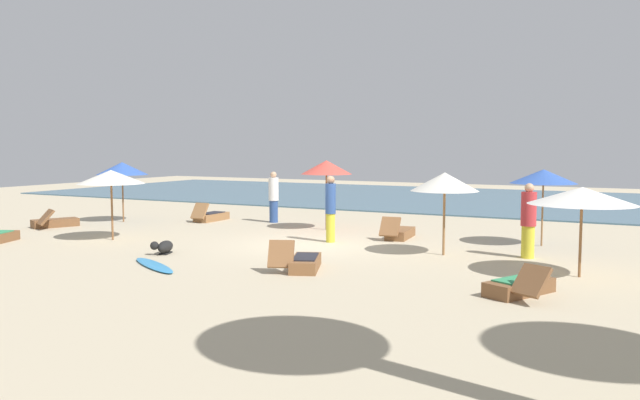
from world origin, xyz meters
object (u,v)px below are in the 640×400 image
object	(u,v)px
umbrella_3	(543,176)
lounger_4	(520,286)
person_0	(528,221)
person_1	(331,208)
surfboard	(154,265)
lounger_0	(54,222)
lounger_6	(399,233)
person_2	(274,197)
umbrella_0	(326,167)
umbrella_1	(111,177)
umbrella_2	(582,196)
lounger_2	(210,216)
umbrella_4	(122,169)
dog	(164,247)
lounger_3	(303,262)
umbrella_5	(445,182)

from	to	relation	value
umbrella_3	lounger_4	distance (m)	6.67
person_0	person_1	world-z (taller)	person_1
surfboard	lounger_4	bearing A→B (deg)	6.96
lounger_0	lounger_6	distance (m)	11.96
umbrella_3	person_2	world-z (taller)	umbrella_3
umbrella_0	umbrella_1	bearing A→B (deg)	-133.18
umbrella_2	surfboard	xyz separation A→B (m)	(-9.01, -3.32, -1.73)
lounger_2	person_2	xyz separation A→B (m)	(2.37, 0.67, 0.77)
lounger_4	surfboard	xyz separation A→B (m)	(-8.17, -1.00, -0.14)
umbrella_0	lounger_6	bearing A→B (deg)	-14.31
umbrella_4	person_0	world-z (taller)	umbrella_4
umbrella_2	umbrella_3	world-z (taller)	umbrella_3
umbrella_4	surfboard	bearing A→B (deg)	-41.45
lounger_2	person_1	xyz separation A→B (m)	(6.35, -2.64, 0.84)
umbrella_0	person_1	bearing A→B (deg)	-60.72
dog	surfboard	bearing A→B (deg)	-56.74
umbrella_0	person_1	size ratio (longest dim) A/B	1.20
umbrella_4	lounger_4	world-z (taller)	umbrella_4
umbrella_1	lounger_0	xyz separation A→B (m)	(-4.03, 1.28, -1.73)
lounger_0	person_0	xyz separation A→B (m)	(15.65, 1.27, 0.79)
dog	surfboard	distance (m)	1.75
umbrella_3	umbrella_1	bearing A→B (deg)	-157.92
umbrella_4	lounger_0	size ratio (longest dim) A/B	1.24
umbrella_0	lounger_0	xyz separation A→B (m)	(-8.72, -3.72, -1.93)
person_2	dog	size ratio (longest dim) A/B	2.35
umbrella_1	lounger_4	bearing A→B (deg)	-7.84
umbrella_2	lounger_0	distance (m)	17.13
lounger_2	dog	size ratio (longest dim) A/B	2.09
lounger_4	lounger_6	world-z (taller)	lounger_6
umbrella_4	lounger_6	world-z (taller)	umbrella_4
lounger_4	person_2	distance (m)	12.69
umbrella_2	lounger_4	size ratio (longest dim) A/B	1.27
lounger_0	lounger_2	size ratio (longest dim) A/B	1.07
lounger_3	dog	size ratio (longest dim) A/B	2.19
umbrella_4	lounger_0	xyz separation A→B (m)	(-1.00, -2.26, -1.81)
lounger_0	lounger_3	size ratio (longest dim) A/B	1.02
umbrella_5	lounger_6	distance (m)	3.53
umbrella_3	lounger_2	size ratio (longest dim) A/B	1.30
lounger_3	lounger_4	world-z (taller)	lounger_3
lounger_0	lounger_4	size ratio (longest dim) A/B	1.00
person_2	person_0	bearing A→B (deg)	-19.46
umbrella_0	lounger_3	bearing A→B (deg)	-67.66
lounger_0	dog	xyz separation A→B (m)	(7.08, -2.50, 0.02)
umbrella_4	lounger_4	size ratio (longest dim) A/B	1.25
umbrella_2	umbrella_4	world-z (taller)	umbrella_4
lounger_3	surfboard	world-z (taller)	lounger_3
umbrella_2	lounger_2	distance (m)	14.20
person_0	person_1	distance (m)	5.60
lounger_3	dog	xyz separation A→B (m)	(-4.26, 0.18, 0.01)
lounger_0	lounger_6	world-z (taller)	lounger_6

